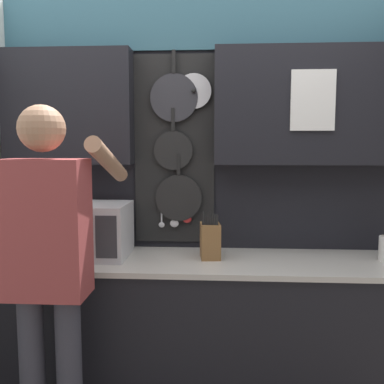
% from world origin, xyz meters
% --- Properties ---
extents(base_cabinet_counter, '(2.43, 0.59, 0.90)m').
position_xyz_m(base_cabinet_counter, '(0.00, -0.00, 0.45)').
color(base_cabinet_counter, black).
rests_on(base_cabinet_counter, ground_plane).
extents(back_wall_unit, '(3.00, 0.22, 2.44)m').
position_xyz_m(back_wall_unit, '(0.02, 0.26, 1.49)').
color(back_wall_unit, black).
rests_on(back_wall_unit, ground_plane).
extents(microwave, '(0.53, 0.37, 0.31)m').
position_xyz_m(microwave, '(-0.68, 0.03, 1.06)').
color(microwave, silver).
rests_on(microwave, base_cabinet_counter).
extents(knife_block, '(0.13, 0.16, 0.28)m').
position_xyz_m(knife_block, '(0.06, 0.03, 1.01)').
color(knife_block, brown).
rests_on(knife_block, base_cabinet_counter).
extents(person, '(0.54, 0.66, 1.73)m').
position_xyz_m(person, '(-0.68, -0.49, 1.04)').
color(person, '#383842').
rests_on(person, ground_plane).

